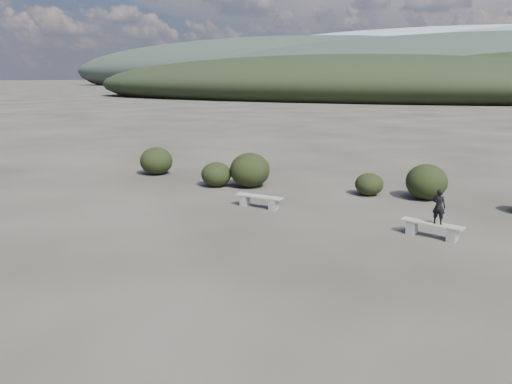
% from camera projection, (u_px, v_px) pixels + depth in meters
% --- Properties ---
extents(ground, '(1200.00, 1200.00, 0.00)m').
position_uv_depth(ground, '(210.00, 274.00, 11.15)').
color(ground, '#2C2822').
rests_on(ground, ground).
extents(bench_left, '(1.68, 0.47, 0.41)m').
position_uv_depth(bench_left, '(259.00, 200.00, 16.74)').
color(bench_left, slate).
rests_on(bench_left, ground).
extents(bench_right, '(1.71, 0.73, 0.42)m').
position_uv_depth(bench_right, '(432.00, 229.00, 13.62)').
color(bench_right, slate).
rests_on(bench_right, ground).
extents(seated_person, '(0.40, 0.31, 0.97)m').
position_uv_depth(seated_person, '(439.00, 206.00, 13.39)').
color(seated_person, black).
rests_on(seated_person, bench_right).
extents(shrub_a, '(1.20, 1.20, 0.99)m').
position_uv_depth(shrub_a, '(216.00, 174.00, 19.96)').
color(shrub_a, black).
rests_on(shrub_a, ground).
extents(shrub_b, '(1.60, 1.60, 1.37)m').
position_uv_depth(shrub_b, '(250.00, 170.00, 19.84)').
color(shrub_b, black).
rests_on(shrub_b, ground).
extents(shrub_c, '(1.04, 1.04, 0.83)m').
position_uv_depth(shrub_c, '(369.00, 184.00, 18.48)').
color(shrub_c, black).
rests_on(shrub_c, ground).
extents(shrub_d, '(1.46, 1.46, 1.27)m').
position_uv_depth(shrub_d, '(426.00, 182.00, 17.83)').
color(shrub_d, black).
rests_on(shrub_d, ground).
extents(shrub_f, '(1.46, 1.46, 1.23)m').
position_uv_depth(shrub_f, '(156.00, 161.00, 22.43)').
color(shrub_f, black).
rests_on(shrub_f, ground).
extents(mountain_ridges, '(500.00, 400.00, 56.00)m').
position_uv_depth(mountain_ridges, '(471.00, 66.00, 311.67)').
color(mountain_ridges, black).
rests_on(mountain_ridges, ground).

